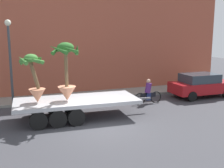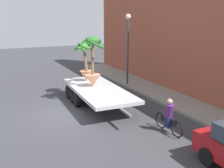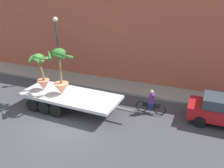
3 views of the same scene
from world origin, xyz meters
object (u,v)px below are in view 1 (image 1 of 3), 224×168
at_px(potted_palm_rear, 66,71).
at_px(street_lamp, 10,51).
at_px(flatbed_trailer, 72,103).
at_px(parked_car, 201,85).
at_px(cyclist, 148,93).
at_px(potted_palm_middle, 34,78).

distance_m(potted_palm_rear, street_lamp, 4.49).
relative_size(flatbed_trailer, potted_palm_rear, 2.52).
relative_size(parked_car, street_lamp, 0.87).
bearing_deg(street_lamp, flatbed_trailer, -51.75).
bearing_deg(cyclist, potted_palm_middle, -169.00).
bearing_deg(potted_palm_middle, street_lamp, 106.41).
bearing_deg(potted_palm_rear, street_lamp, 124.79).
xyz_separation_m(cyclist, parked_car, (4.14, 0.34, 0.16)).
xyz_separation_m(flatbed_trailer, parked_car, (9.09, 1.67, 0.05)).
distance_m(flatbed_trailer, cyclist, 5.13).
bearing_deg(potted_palm_rear, parked_car, 10.73).
relative_size(potted_palm_rear, street_lamp, 0.59).
height_order(potted_palm_middle, street_lamp, street_lamp).
distance_m(potted_palm_middle, cyclist, 6.98).
height_order(cyclist, street_lamp, street_lamp).
xyz_separation_m(potted_palm_rear, street_lamp, (-2.52, 3.63, 0.81)).
bearing_deg(potted_palm_rear, flatbed_trailer, 22.28).
bearing_deg(parked_car, flatbed_trailer, -169.61).
bearing_deg(potted_palm_middle, parked_car, 8.63).
relative_size(cyclist, parked_car, 0.44).
distance_m(potted_palm_rear, parked_car, 9.65).
height_order(potted_palm_rear, cyclist, potted_palm_rear).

